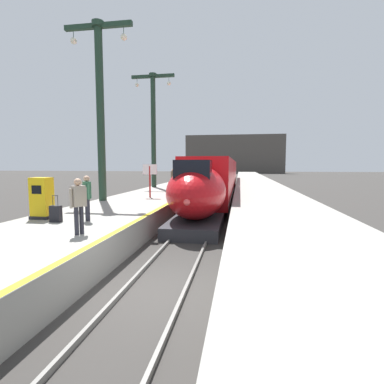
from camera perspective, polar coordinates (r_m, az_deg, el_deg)
ground_plane at (r=7.76m, az=-7.12°, el=-18.58°), size 260.00×260.00×0.00m
platform_left at (r=32.24m, az=-1.64°, el=0.69°), size 4.80×110.00×1.05m
platform_right at (r=31.72m, az=12.88°, el=0.48°), size 4.80×110.00×1.05m
platform_left_safety_stripe at (r=31.85m, az=2.39°, el=1.58°), size 0.20×107.80×0.01m
rail_main_left at (r=34.55m, az=4.61°, el=0.21°), size 0.08×110.00×0.12m
rail_main_right at (r=34.46m, az=7.10°, el=0.17°), size 0.08×110.00×0.12m
highspeed_train_main at (r=29.36m, az=5.29°, el=2.97°), size 2.92×37.18×3.60m
station_column_mid at (r=18.29m, az=-17.50°, el=17.39°), size 4.00×0.68×10.05m
station_column_far at (r=27.94m, az=-7.55°, el=13.63°), size 4.00×0.68×10.35m
passenger_near_edge at (r=11.56m, az=-19.78°, el=-0.45°), size 0.42×0.44×1.69m
passenger_mid_platform at (r=28.28m, az=-3.77°, el=3.10°), size 0.44×0.42×1.69m
passenger_far_waiting at (r=9.37m, az=-21.27°, el=-1.78°), size 0.37×0.52×1.69m
rolling_suitcase at (r=11.84m, az=-25.02°, el=-3.85°), size 0.40×0.22×0.98m
ticket_machine_yellow at (r=12.78m, az=-27.21°, el=-1.32°), size 0.76×0.62×1.60m
departure_info_board at (r=18.79m, az=-8.24°, el=3.50°), size 0.90×0.10×2.12m
terminus_back_wall at (r=108.89m, az=8.26°, el=7.32°), size 36.00×2.00×14.00m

